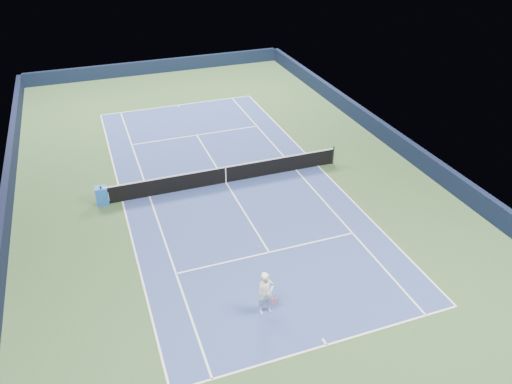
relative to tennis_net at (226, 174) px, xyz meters
name	(u,v)px	position (x,y,z in m)	size (l,w,h in m)	color
ground	(226,183)	(0.00, 0.00, -0.50)	(40.00, 40.00, 0.00)	#304D2A
wall_far	(157,66)	(0.00, 19.82, 0.05)	(22.00, 0.35, 1.10)	black
wall_right	(399,143)	(10.82, 0.00, 0.05)	(0.35, 40.00, 1.10)	#101832
wall_left	(5,212)	(-10.82, 0.00, 0.05)	(0.35, 40.00, 1.10)	black
court_surface	(226,183)	(0.00, 0.00, -0.50)	(10.97, 23.77, 0.01)	navy
baseline_far	(178,105)	(0.00, 11.88, -0.50)	(10.97, 0.08, 0.00)	white
baseline_near	(326,345)	(0.00, -11.88, -0.50)	(10.97, 0.08, 0.00)	white
sideline_doubles_right	(318,166)	(5.49, 0.00, -0.50)	(0.08, 23.77, 0.00)	white
sideline_doubles_left	(122,201)	(-5.49, 0.00, -0.50)	(0.08, 23.77, 0.00)	white
sideline_singles_right	(296,170)	(4.12, 0.00, -0.50)	(0.08, 23.77, 0.00)	white
sideline_singles_left	(149,196)	(-4.12, 0.00, -0.50)	(0.08, 23.77, 0.00)	white
service_line_far	(197,135)	(0.00, 6.40, -0.50)	(8.23, 0.08, 0.00)	white
service_line_near	(269,252)	(0.00, -6.40, -0.50)	(8.23, 0.08, 0.00)	white
center_service_line	(226,182)	(0.00, 0.00, -0.50)	(0.08, 12.80, 0.00)	white
center_mark_far	(179,106)	(0.00, 11.73, -0.50)	(0.08, 0.30, 0.00)	white
center_mark_near	(325,342)	(0.00, -11.73, -0.50)	(0.08, 0.30, 0.00)	white
tennis_net	(226,174)	(0.00, 0.00, 0.00)	(12.90, 0.10, 1.07)	black
sponsor_cube	(102,196)	(-6.40, 0.11, -0.03)	(0.62, 0.57, 0.95)	blue
tennis_player	(266,293)	(-1.41, -9.65, 0.40)	(0.83, 1.29, 2.33)	white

